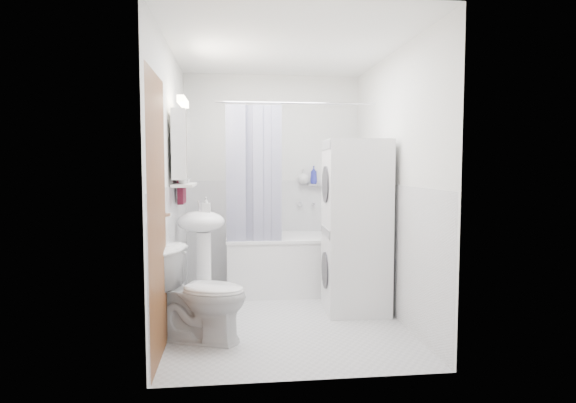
{
  "coord_description": "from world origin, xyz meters",
  "views": [
    {
      "loc": [
        -0.47,
        -4.25,
        1.37
      ],
      "look_at": [
        0.04,
        0.15,
        1.04
      ],
      "focal_mm": 30.0,
      "sensor_mm": 36.0,
      "label": 1
    }
  ],
  "objects": [
    {
      "name": "curtain_rod",
      "position": [
        0.26,
        0.6,
        2.0
      ],
      "size": [
        1.78,
        0.02,
        0.02
      ],
      "primitive_type": "cylinder",
      "rotation": [
        0.0,
        1.57,
        0.0
      ],
      "color": "silver",
      "rests_on": "room_walls"
    },
    {
      "name": "shower_curtain",
      "position": [
        -0.25,
        0.6,
        1.25
      ],
      "size": [
        0.55,
        0.02,
        1.45
      ],
      "color": "#141447",
      "rests_on": "curtain_rod"
    },
    {
      "name": "toilet",
      "position": [
        -0.72,
        -0.51,
        0.37
      ],
      "size": [
        0.84,
        0.64,
        0.73
      ],
      "primitive_type": "imported",
      "rotation": [
        0.0,
        0.0,
        1.23
      ],
      "color": "white",
      "rests_on": "ground"
    },
    {
      "name": "shelf",
      "position": [
        -0.89,
        0.1,
        1.2
      ],
      "size": [
        0.18,
        0.54,
        0.02
      ],
      "primitive_type": "cube",
      "color": "silver",
      "rests_on": "room_walls"
    },
    {
      "name": "room_walls",
      "position": [
        0.0,
        0.0,
        1.49
      ],
      "size": [
        2.6,
        2.6,
        2.6
      ],
      "color": "silver",
      "rests_on": "ground"
    },
    {
      "name": "wainscot",
      "position": [
        0.0,
        0.29,
        0.6
      ],
      "size": [
        1.98,
        2.58,
        2.58
      ],
      "color": "silver",
      "rests_on": "ground"
    },
    {
      "name": "tub_spout",
      "position": [
        0.46,
        1.25,
        0.93
      ],
      "size": [
        0.04,
        0.12,
        0.04
      ],
      "primitive_type": "cylinder",
      "rotation": [
        1.57,
        0.0,
        0.0
      ],
      "color": "silver",
      "rests_on": "room_walls"
    },
    {
      "name": "bathtub",
      "position": [
        0.26,
        0.92,
        0.34
      ],
      "size": [
        1.6,
        0.76,
        0.61
      ],
      "color": "white",
      "rests_on": "ground"
    },
    {
      "name": "door",
      "position": [
        -0.95,
        -0.55,
        1.0
      ],
      "size": [
        0.05,
        2.0,
        2.0
      ],
      "color": "brown",
      "rests_on": "ground"
    },
    {
      "name": "towel",
      "position": [
        -0.94,
        0.37,
        1.42
      ],
      "size": [
        0.07,
        0.33,
        0.8
      ],
      "color": "#571323",
      "rests_on": "room_walls"
    },
    {
      "name": "soap_pump",
      "position": [
        -0.71,
        0.25,
        0.95
      ],
      "size": [
        0.08,
        0.17,
        0.08
      ],
      "primitive_type": "imported",
      "color": "gray",
      "rests_on": "sink"
    },
    {
      "name": "shampoo_b",
      "position": [
        0.47,
        1.24,
        1.2
      ],
      "size": [
        0.08,
        0.21,
        0.08
      ],
      "primitive_type": "imported",
      "color": "#262A98",
      "rests_on": "shower_caddy"
    },
    {
      "name": "shower_caddy",
      "position": [
        0.51,
        1.24,
        1.15
      ],
      "size": [
        0.22,
        0.06,
        0.02
      ],
      "primitive_type": "cube",
      "color": "silver",
      "rests_on": "room_walls"
    },
    {
      "name": "sink",
      "position": [
        -0.75,
        0.27,
        0.7
      ],
      "size": [
        0.44,
        0.37,
        1.04
      ],
      "color": "white",
      "rests_on": "ground"
    },
    {
      "name": "shelf_cup",
      "position": [
        -0.89,
        0.22,
        1.26
      ],
      "size": [
        0.1,
        0.09,
        0.1
      ],
      "primitive_type": "imported",
      "color": "gray",
      "rests_on": "shelf"
    },
    {
      "name": "floor",
      "position": [
        0.0,
        0.0,
        0.0
      ],
      "size": [
        2.6,
        2.6,
        0.0
      ],
      "primitive_type": "plane",
      "color": "#BBBBC0",
      "rests_on": "ground"
    },
    {
      "name": "medicine_cabinet",
      "position": [
        -0.9,
        0.1,
        1.57
      ],
      "size": [
        0.13,
        0.5,
        0.71
      ],
      "color": "white",
      "rests_on": "room_walls"
    },
    {
      "name": "shampoo_a",
      "position": [
        0.35,
        1.24,
        1.23
      ],
      "size": [
        0.13,
        0.17,
        0.13
      ],
      "primitive_type": "imported",
      "color": "gray",
      "rests_on": "shower_caddy"
    },
    {
      "name": "shelf_bottle",
      "position": [
        -0.89,
        -0.05,
        1.25
      ],
      "size": [
        0.07,
        0.18,
        0.07
      ],
      "primitive_type": "imported",
      "color": "gray",
      "rests_on": "shelf"
    },
    {
      "name": "washer_dryer",
      "position": [
        0.68,
        0.12,
        0.8
      ],
      "size": [
        0.6,
        0.59,
        1.61
      ],
      "rotation": [
        0.0,
        0.0,
        -0.04
      ],
      "color": "white",
      "rests_on": "ground"
    }
  ]
}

